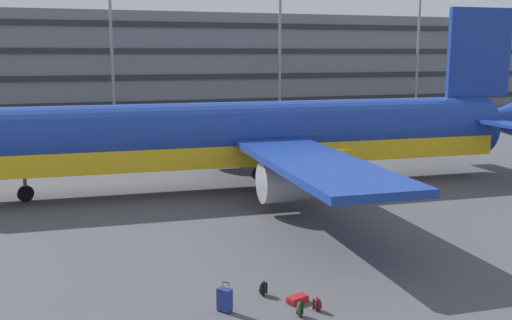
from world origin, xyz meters
TOP-DOWN VIEW (x-y plane):
  - ground_plane at (0.00, 0.00)m, footprint 600.00×600.00m
  - terminal_structure at (0.00, 53.54)m, footprint 122.82×14.54m
  - airliner at (-4.61, 0.99)m, footprint 40.70×32.81m
  - light_mast_center_left at (12.22, 40.46)m, footprint 1.80×0.50m
  - light_mast_center_right at (33.24, 40.46)m, footprint 1.80×0.50m
  - suitcase_teal at (-8.66, -16.31)m, footprint 0.79×0.59m
  - suitcase_orange at (-11.18, -16.20)m, footprint 0.50×0.54m
  - backpack_laid_flat at (-8.28, -17.12)m, footprint 0.35×0.40m
  - backpack_scuffed at (-9.00, -17.31)m, footprint 0.34×0.37m
  - backpack_black at (-9.56, -15.35)m, footprint 0.41×0.34m

SIDE VIEW (x-z plane):
  - ground_plane at x=0.00m, z-range 0.00..0.00m
  - suitcase_teal at x=-8.66m, z-range 0.00..0.24m
  - backpack_laid_flat at x=-8.28m, z-range -0.03..0.47m
  - backpack_black at x=-9.56m, z-range -0.03..0.52m
  - backpack_scuffed at x=-9.00m, z-range -0.03..0.53m
  - suitcase_orange at x=-11.18m, z-range -0.08..0.91m
  - airliner at x=-4.61m, z-range -2.45..8.90m
  - terminal_structure at x=0.00m, z-range 0.00..13.84m
  - light_mast_center_right at x=33.24m, z-range 1.65..21.14m
  - light_mast_center_left at x=12.22m, z-range 1.74..27.70m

